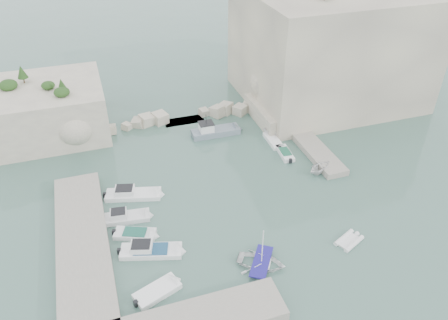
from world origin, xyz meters
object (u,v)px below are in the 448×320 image
object	(u,v)px
rowboat	(261,265)
tender_east_d	(277,136)
tender_east_a	(319,172)
work_boat	(216,134)
motorboat_e	(158,293)
tender_east_b	(285,155)
motorboat_c	(135,236)
motorboat_b	(127,219)
tender_east_c	(273,142)
motorboat_a	(134,196)
motorboat_d	(151,253)
inflatable_dinghy	(349,242)

from	to	relation	value
rowboat	tender_east_d	world-z (taller)	tender_east_d
tender_east_a	work_boat	xyz separation A→B (m)	(-9.56, 12.88, 0.00)
motorboat_e	tender_east_b	world-z (taller)	same
motorboat_c	tender_east_d	world-z (taller)	tender_east_d
motorboat_b	work_boat	bearing A→B (deg)	51.15
tender_east_c	motorboat_a	bearing A→B (deg)	106.96
rowboat	motorboat_d	bearing A→B (deg)	97.49
motorboat_b	tender_east_c	world-z (taller)	motorboat_b
motorboat_b	inflatable_dinghy	world-z (taller)	motorboat_b
motorboat_b	rowboat	size ratio (longest dim) A/B	1.18
motorboat_d	tender_east_a	size ratio (longest dim) A/B	1.87
tender_east_b	motorboat_c	bearing A→B (deg)	117.24
motorboat_e	work_boat	bearing A→B (deg)	41.34
tender_east_a	tender_east_b	size ratio (longest dim) A/B	0.86
motorboat_c	tender_east_b	world-z (taller)	same
motorboat_c	inflatable_dinghy	distance (m)	22.02
inflatable_dinghy	work_boat	distance (m)	25.54
motorboat_e	work_boat	size ratio (longest dim) A/B	0.61
motorboat_d	motorboat_c	bearing A→B (deg)	127.92
rowboat	motorboat_c	bearing A→B (deg)	88.47
motorboat_c	tender_east_c	world-z (taller)	same
motorboat_a	motorboat_b	size ratio (longest dim) A/B	1.26
tender_east_d	motorboat_c	bearing A→B (deg)	141.43
rowboat	tender_east_b	xyz separation A→B (m)	(10.29, 16.75, 0.00)
inflatable_dinghy	tender_east_d	size ratio (longest dim) A/B	0.82
tender_east_a	work_boat	size ratio (longest dim) A/B	0.47
motorboat_c	motorboat_a	bearing A→B (deg)	105.51
motorboat_d	tender_east_b	distance (m)	23.32
motorboat_b	tender_east_d	distance (m)	25.24
motorboat_e	rowboat	size ratio (longest dim) A/B	0.98
motorboat_a	motorboat_e	distance (m)	14.52
tender_east_a	tender_east_c	world-z (taller)	tender_east_a
tender_east_a	tender_east_c	xyz separation A→B (m)	(-2.65, 8.29, 0.00)
motorboat_a	tender_east_a	world-z (taller)	tender_east_a
work_boat	inflatable_dinghy	bearing A→B (deg)	-74.24
work_boat	rowboat	bearing A→B (deg)	-96.33
tender_east_a	work_boat	distance (m)	16.05
tender_east_b	tender_east_c	world-z (taller)	same
inflatable_dinghy	motorboat_c	bearing A→B (deg)	134.87
motorboat_c	tender_east_b	size ratio (longest dim) A/B	1.13
inflatable_dinghy	rowboat	bearing A→B (deg)	155.79
tender_east_a	tender_east_c	size ratio (longest dim) A/B	0.78
inflatable_dinghy	tender_east_d	distance (m)	21.56
motorboat_b	tender_east_a	distance (m)	24.19
motorboat_b	tender_east_b	world-z (taller)	motorboat_b
motorboat_a	tender_east_c	xyz separation A→B (m)	(20.18, 5.77, 0.00)
motorboat_b	tender_east_b	size ratio (longest dim) A/B	1.33
tender_east_c	motorboat_d	bearing A→B (deg)	128.52
tender_east_a	tender_east_c	bearing A→B (deg)	-4.13
rowboat	work_boat	xyz separation A→B (m)	(3.17, 24.74, 0.00)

